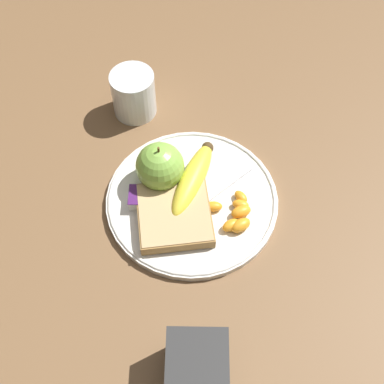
% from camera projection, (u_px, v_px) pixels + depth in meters
% --- Properties ---
extents(ground_plane, '(3.00, 3.00, 0.00)m').
position_uv_depth(ground_plane, '(192.00, 203.00, 0.88)').
color(ground_plane, brown).
extents(plate, '(0.28, 0.28, 0.01)m').
position_uv_depth(plate, '(192.00, 200.00, 0.87)').
color(plate, silver).
rests_on(plate, ground_plane).
extents(juice_glass, '(0.08, 0.08, 0.09)m').
position_uv_depth(juice_glass, '(134.00, 95.00, 0.96)').
color(juice_glass, silver).
rests_on(juice_glass, ground_plane).
extents(apple, '(0.08, 0.08, 0.09)m').
position_uv_depth(apple, '(160.00, 166.00, 0.86)').
color(apple, '#84BC47').
rests_on(apple, plate).
extents(banana, '(0.16, 0.09, 0.04)m').
position_uv_depth(banana, '(193.00, 178.00, 0.87)').
color(banana, yellow).
rests_on(banana, plate).
extents(bread_slice, '(0.13, 0.13, 0.02)m').
position_uv_depth(bread_slice, '(174.00, 215.00, 0.84)').
color(bread_slice, olive).
rests_on(bread_slice, plate).
extents(fork, '(0.13, 0.14, 0.00)m').
position_uv_depth(fork, '(204.00, 201.00, 0.87)').
color(fork, silver).
rests_on(fork, plate).
extents(jam_packet, '(0.04, 0.03, 0.02)m').
position_uv_depth(jam_packet, '(139.00, 198.00, 0.86)').
color(jam_packet, silver).
rests_on(jam_packet, plate).
extents(orange_segment_0, '(0.03, 0.03, 0.02)m').
position_uv_depth(orange_segment_0, '(231.00, 225.00, 0.83)').
color(orange_segment_0, orange).
rests_on(orange_segment_0, plate).
extents(orange_segment_1, '(0.04, 0.04, 0.02)m').
position_uv_depth(orange_segment_1, '(241.00, 225.00, 0.83)').
color(orange_segment_1, orange).
rests_on(orange_segment_1, plate).
extents(orange_segment_2, '(0.03, 0.03, 0.01)m').
position_uv_depth(orange_segment_2, '(201.00, 198.00, 0.86)').
color(orange_segment_2, orange).
rests_on(orange_segment_2, plate).
extents(orange_segment_3, '(0.03, 0.04, 0.02)m').
position_uv_depth(orange_segment_3, '(241.00, 212.00, 0.85)').
color(orange_segment_3, orange).
rests_on(orange_segment_3, plate).
extents(orange_segment_4, '(0.02, 0.03, 0.02)m').
position_uv_depth(orange_segment_4, '(241.00, 205.00, 0.86)').
color(orange_segment_4, orange).
rests_on(orange_segment_4, plate).
extents(orange_segment_5, '(0.03, 0.03, 0.01)m').
position_uv_depth(orange_segment_5, '(241.00, 199.00, 0.86)').
color(orange_segment_5, orange).
rests_on(orange_segment_5, plate).
extents(orange_segment_6, '(0.02, 0.03, 0.02)m').
position_uv_depth(orange_segment_6, '(213.00, 206.00, 0.85)').
color(orange_segment_6, orange).
rests_on(orange_segment_6, plate).
extents(orange_segment_7, '(0.03, 0.03, 0.02)m').
position_uv_depth(orange_segment_7, '(198.00, 215.00, 0.85)').
color(orange_segment_7, orange).
rests_on(orange_segment_7, plate).
extents(condiment_caddy, '(0.08, 0.08, 0.08)m').
position_uv_depth(condiment_caddy, '(197.00, 367.00, 0.69)').
color(condiment_caddy, '#2D2D2D').
rests_on(condiment_caddy, ground_plane).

